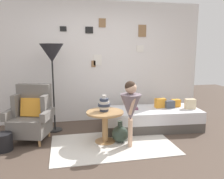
{
  "coord_description": "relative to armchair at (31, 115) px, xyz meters",
  "views": [
    {
      "loc": [
        -0.73,
        -3.17,
        1.59
      ],
      "look_at": [
        0.15,
        0.95,
        0.85
      ],
      "focal_mm": 37.44,
      "sensor_mm": 36.0,
      "label": 1
    }
  ],
  "objects": [
    {
      "name": "pillow_extra",
      "position": [
        2.49,
        0.18,
        0.06
      ],
      "size": [
        0.21,
        0.13,
        0.19
      ],
      "primitive_type": "cube",
      "rotation": [
        0.0,
        0.0,
        0.03
      ],
      "color": "orange",
      "rests_on": "daybed"
    },
    {
      "name": "demijohn_near",
      "position": [
        1.49,
        -0.45,
        -0.29
      ],
      "size": [
        0.29,
        0.29,
        0.37
      ],
      "color": "#2D3D33",
      "rests_on": "ground"
    },
    {
      "name": "book_on_daybed",
      "position": [
        1.9,
        0.18,
        -0.02
      ],
      "size": [
        0.25,
        0.2,
        0.03
      ],
      "primitive_type": "cube",
      "rotation": [
        0.0,
        0.0,
        -0.21
      ],
      "color": "#6B3C51",
      "rests_on": "daybed"
    },
    {
      "name": "pillow_head",
      "position": [
        3.04,
        -0.03,
        0.06
      ],
      "size": [
        0.22,
        0.15,
        0.2
      ],
      "primitive_type": "cube",
      "rotation": [
        0.0,
        0.0,
        -0.17
      ],
      "color": "beige",
      "rests_on": "daybed"
    },
    {
      "name": "daybed",
      "position": [
        2.28,
        0.11,
        -0.24
      ],
      "size": [
        1.96,
        0.94,
        0.4
      ],
      "color": "#4C4742",
      "rests_on": "ground"
    },
    {
      "name": "ground_plane",
      "position": [
        1.29,
        -0.97,
        -0.44
      ],
      "size": [
        12.0,
        12.0,
        0.0
      ],
      "primitive_type": "plane",
      "color": "#4C3D33"
    },
    {
      "name": "vase_striped",
      "position": [
        1.23,
        -0.36,
        0.22
      ],
      "size": [
        0.21,
        0.21,
        0.28
      ],
      "color": "#2D384C",
      "rests_on": "side_table"
    },
    {
      "name": "pillow_back",
      "position": [
        2.66,
        0.12,
        0.04
      ],
      "size": [
        0.19,
        0.13,
        0.15
      ],
      "primitive_type": "cube",
      "rotation": [
        0.0,
        0.0,
        0.05
      ],
      "color": "#474C56",
      "rests_on": "daybed"
    },
    {
      "name": "gallery_wall",
      "position": [
        1.29,
        0.98,
        0.86
      ],
      "size": [
        4.8,
        0.12,
        2.6
      ],
      "color": "silver",
      "rests_on": "ground"
    },
    {
      "name": "armchair",
      "position": [
        0.0,
        0.0,
        0.0
      ],
      "size": [
        0.86,
        0.74,
        0.97
      ],
      "color": "tan",
      "rests_on": "ground"
    },
    {
      "name": "person_child",
      "position": [
        1.61,
        -0.64,
        0.25
      ],
      "size": [
        0.34,
        0.34,
        1.09
      ],
      "color": "#D8AD8E",
      "rests_on": "ground"
    },
    {
      "name": "side_table",
      "position": [
        1.24,
        -0.39,
        -0.04
      ],
      "size": [
        0.63,
        0.63,
        0.54
      ],
      "color": "tan",
      "rests_on": "ground"
    },
    {
      "name": "floor_lamp",
      "position": [
        0.38,
        0.39,
        1.02
      ],
      "size": [
        0.44,
        0.44,
        1.68
      ],
      "color": "black",
      "rests_on": "ground"
    },
    {
      "name": "magazine_basket",
      "position": [
        -0.39,
        -0.39,
        -0.3
      ],
      "size": [
        0.28,
        0.28,
        0.28
      ],
      "primitive_type": "cylinder",
      "color": "black",
      "rests_on": "ground"
    },
    {
      "name": "rug",
      "position": [
        1.34,
        -0.54,
        -0.43
      ],
      "size": [
        2.01,
        1.22,
        0.01
      ],
      "primitive_type": "cube",
      "color": "silver",
      "rests_on": "ground"
    },
    {
      "name": "pillow_mid",
      "position": [
        2.84,
        0.19,
        0.04
      ],
      "size": [
        0.17,
        0.12,
        0.15
      ],
      "primitive_type": "cube",
      "rotation": [
        0.0,
        0.0,
        0.02
      ],
      "color": "orange",
      "rests_on": "daybed"
    }
  ]
}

